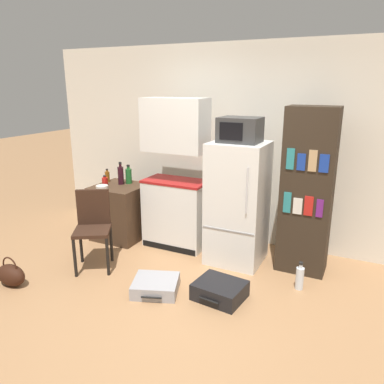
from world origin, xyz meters
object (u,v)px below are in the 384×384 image
bottle_amber_beer (107,176)px  bottle_ketchup_red (105,181)px  microwave (240,130)px  bowl (102,187)px  bottle_green_tall (129,176)px  water_bottle_front (300,278)px  refrigerator (237,203)px  bookshelf (307,192)px  handbag (11,275)px  chair (93,222)px  suitcase_small_flat (220,290)px  bottle_wine_dark (121,175)px  side_table (121,212)px  suitcase_large_flat (156,286)px  kitchen_hutch (176,181)px

bottle_amber_beer → bottle_ketchup_red: bottle_amber_beer is taller
microwave → bowl: (-1.83, -0.25, -0.83)m
bottle_green_tall → water_bottle_front: 2.67m
refrigerator → water_bottle_front: refrigerator is taller
bookshelf → bottle_ketchup_red: 2.68m
bookshelf → handbag: bearing=-147.1°
chair → refrigerator: bearing=-0.6°
bottle_ketchup_red → suitcase_small_flat: (2.05, -0.79, -0.74)m
bookshelf → bowl: bearing=-171.8°
bookshelf → bottle_wine_dark: 2.52m
bottle_amber_beer → bottle_wine_dark: bottle_wine_dark is taller
bottle_green_tall → bookshelf: bearing=-0.4°
side_table → water_bottle_front: side_table is taller
bottle_wine_dark → water_bottle_front: bearing=-9.0°
bottle_green_tall → water_bottle_front: (2.52, -0.50, -0.74)m
bookshelf → suitcase_small_flat: size_ratio=3.59×
bottle_ketchup_red → handbag: (-0.08, -1.56, -0.70)m
bookshelf → bottle_amber_beer: bookshelf is taller
bottle_wine_dark → bowl: (-0.09, -0.31, -0.11)m
chair → suitcase_large_flat: chair is taller
bottle_ketchup_red → microwave: bearing=3.2°
bottle_ketchup_red → chair: bearing=-61.3°
bookshelf → bottle_amber_beer: bearing=-179.0°
bookshelf → bottle_amber_beer: size_ratio=9.89×
bottle_ketchup_red → bottle_green_tall: 0.34m
kitchen_hutch → bottle_green_tall: 0.79m
bookshelf → suitcase_large_flat: 1.96m
refrigerator → bottle_green_tall: size_ratio=5.52×
refrigerator → suitcase_large_flat: size_ratio=2.54×
microwave → side_table: bearing=-179.3°
suitcase_large_flat → suitcase_small_flat: size_ratio=1.10×
bottle_ketchup_red → bottle_wine_dark: (0.16, 0.16, 0.07)m
kitchen_hutch → side_table: bearing=-173.0°
side_table → suitcase_large_flat: bearing=-41.2°
side_table → bottle_ketchup_red: 0.48m
microwave → bottle_amber_beer: microwave is taller
bottle_green_tall → handbag: bottle_green_tall is taller
bookshelf → microwave: bearing=-171.1°
microwave → kitchen_hutch: bearing=174.7°
side_table → refrigerator: refrigerator is taller
microwave → bottle_wine_dark: (-1.74, 0.05, -0.72)m
refrigerator → bottle_green_tall: (-1.67, 0.14, 0.14)m
bottle_wine_dark → bowl: size_ratio=1.96×
bottle_ketchup_red → water_bottle_front: (2.74, -0.25, -0.69)m
kitchen_hutch → bookshelf: (1.65, 0.04, 0.05)m
water_bottle_front → side_table: bearing=172.5°
suitcase_small_flat → handbag: handbag is taller
microwave → suitcase_small_flat: size_ratio=0.88×
chair → suitcase_small_flat: size_ratio=1.75×
bookshelf → suitcase_large_flat: size_ratio=3.26×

